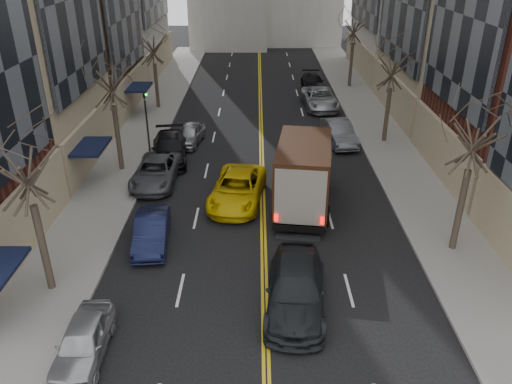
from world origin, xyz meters
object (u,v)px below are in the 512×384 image
taxi (237,189)px  pedestrian (295,169)px  observer_sedan (296,289)px  ups_truck (304,174)px

taxi → pedestrian: 4.26m
taxi → pedestrian: taxi is taller
observer_sedan → taxi: size_ratio=1.01×
ups_truck → observer_sedan: bearing=-88.6°
pedestrian → taxi: bearing=152.4°
ups_truck → pedestrian: 3.35m
taxi → pedestrian: (3.36, 2.63, -0.02)m
ups_truck → pedestrian: bearing=101.4°
observer_sedan → ups_truck: bearing=88.7°
ups_truck → taxi: (-3.55, 0.51, -1.14)m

